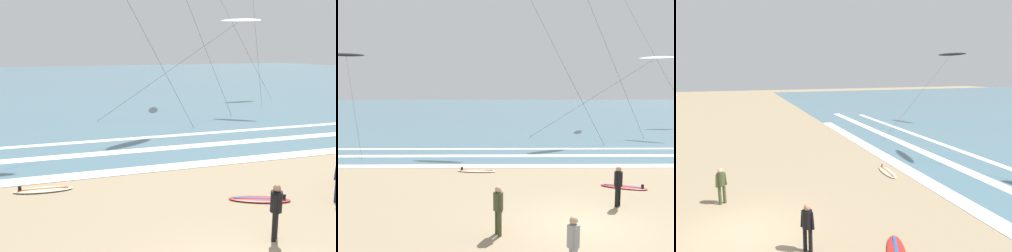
% 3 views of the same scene
% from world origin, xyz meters
% --- Properties ---
extents(ground_plane, '(160.00, 160.00, 0.00)m').
position_xyz_m(ground_plane, '(0.00, 0.00, 0.00)').
color(ground_plane, '#937F60').
extents(ocean_surface, '(140.00, 90.00, 0.01)m').
position_xyz_m(ocean_surface, '(0.00, 53.68, 0.01)').
color(ocean_surface, '#476B7A').
rests_on(ocean_surface, ground).
extents(wave_foam_shoreline, '(45.54, 0.93, 0.01)m').
position_xyz_m(wave_foam_shoreline, '(1.72, 9.08, 0.01)').
color(wave_foam_shoreline, white).
rests_on(wave_foam_shoreline, ocean_surface).
extents(wave_foam_mid_break, '(55.29, 0.79, 0.01)m').
position_xyz_m(wave_foam_mid_break, '(0.25, 12.20, 0.01)').
color(wave_foam_mid_break, white).
rests_on(wave_foam_mid_break, ocean_surface).
extents(wave_foam_outer_break, '(50.80, 0.53, 0.01)m').
position_xyz_m(wave_foam_outer_break, '(-0.07, 14.87, 0.01)').
color(wave_foam_outer_break, white).
rests_on(wave_foam_outer_break, ocean_surface).
extents(surfer_left_far, '(0.41, 0.43, 1.60)m').
position_xyz_m(surfer_left_far, '(1.84, 1.89, 0.96)').
color(surfer_left_far, black).
rests_on(surfer_left_far, ground).
extents(surfer_mid_group, '(0.32, 0.52, 1.60)m').
position_xyz_m(surfer_mid_group, '(-0.97, -3.55, 0.96)').
color(surfer_mid_group, gray).
rests_on(surfer_mid_group, ground).
extents(surfer_foreground_main, '(0.32, 0.50, 1.60)m').
position_xyz_m(surfer_foreground_main, '(-2.84, -0.85, 0.96)').
color(surfer_foreground_main, '#384223').
rests_on(surfer_foreground_main, ground).
extents(surfboard_left_pile, '(2.14, 0.77, 0.25)m').
position_xyz_m(surfboard_left_pile, '(-4.11, 7.77, 0.05)').
color(surfboard_left_pile, beige).
rests_on(surfboard_left_pile, ground).
extents(surfboard_foreground_flat, '(2.17, 1.37, 0.25)m').
position_xyz_m(surfboard_foreground_flat, '(2.94, 4.48, 0.05)').
color(surfboard_foreground_flat, red).
rests_on(surfboard_foreground_flat, ground).
extents(kite_black_high_right, '(6.55, 11.25, 7.58)m').
position_xyz_m(kite_black_high_right, '(-16.56, 21.50, 7.32)').
color(kite_black_high_right, black).
rests_on(kite_black_high_right, ground).
extents(kite_white_far_right, '(13.37, 2.77, 7.40)m').
position_xyz_m(kite_white_far_right, '(11.47, 22.29, 7.13)').
color(kite_white_far_right, white).
rests_on(kite_white_far_right, ground).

